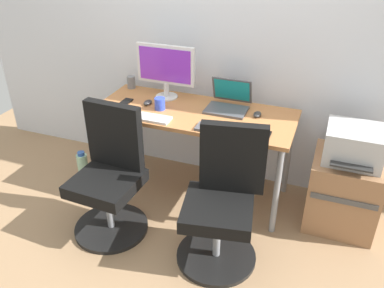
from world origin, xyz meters
TOP-DOWN VIEW (x-y plane):
  - ground_plane at (0.00, 0.00)m, footprint 5.28×5.28m
  - back_wall at (0.00, 0.40)m, footprint 4.40×0.04m
  - desk at (0.00, 0.00)m, footprint 1.52×0.63m
  - office_chair_left at (-0.41, -0.60)m, footprint 0.54×0.54m
  - office_chair_right at (0.42, -0.60)m, footprint 0.54×0.54m
  - side_cabinet at (1.16, 0.02)m, footprint 0.48×0.48m
  - printer at (1.16, 0.02)m, footprint 0.38×0.40m
  - water_bottle_on_floor at (-0.93, -0.23)m, footprint 0.09×0.09m
  - desktop_monitor at (-0.31, 0.17)m, footprint 0.48×0.18m
  - open_laptop at (0.23, 0.15)m, footprint 0.31×0.29m
  - keyboard_by_monitor at (-0.27, -0.24)m, footprint 0.34×0.12m
  - keyboard_by_laptop at (0.28, -0.24)m, footprint 0.34×0.12m
  - mouse_by_monitor at (-0.39, -0.01)m, footprint 0.06×0.10m
  - mouse_by_laptop at (0.47, 0.08)m, footprint 0.06×0.10m
  - coffee_mug at (-0.26, -0.06)m, footprint 0.08×0.08m
  - pen_cup at (-0.67, 0.26)m, footprint 0.07×0.07m
  - phone_near_monitor at (0.58, -0.20)m, footprint 0.07×0.14m
  - phone_near_laptop at (-0.57, -0.04)m, footprint 0.07×0.14m

SIDE VIEW (x-z plane):
  - ground_plane at x=0.00m, z-range 0.00..0.00m
  - water_bottle_on_floor at x=-0.93m, z-range -0.01..0.30m
  - side_cabinet at x=1.16m, z-range 0.00..0.56m
  - office_chair_left at x=-0.41m, z-range -0.05..0.89m
  - office_chair_right at x=0.42m, z-range -0.05..0.89m
  - desk at x=0.00m, z-range 0.30..1.04m
  - printer at x=1.16m, z-range 0.55..0.79m
  - phone_near_monitor at x=0.58m, z-range 0.74..0.75m
  - phone_near_laptop at x=-0.57m, z-range 0.74..0.75m
  - keyboard_by_monitor at x=-0.27m, z-range 0.74..0.76m
  - keyboard_by_laptop at x=0.28m, z-range 0.74..0.76m
  - mouse_by_monitor at x=-0.39m, z-range 0.74..0.77m
  - mouse_by_laptop at x=0.47m, z-range 0.74..0.77m
  - coffee_mug at x=-0.26m, z-range 0.74..0.83m
  - pen_cup at x=-0.67m, z-range 0.74..0.85m
  - open_laptop at x=0.23m, z-range 0.68..0.90m
  - desktop_monitor at x=-0.31m, z-range 0.77..1.21m
  - back_wall at x=0.00m, z-range 0.00..2.60m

